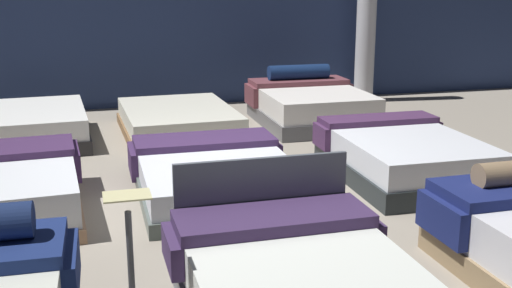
# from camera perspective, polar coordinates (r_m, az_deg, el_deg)

# --- Properties ---
(ground_plane) EXTENTS (18.00, 18.00, 0.02)m
(ground_plane) POSITION_cam_1_polar(r_m,az_deg,el_deg) (6.52, -3.39, -4.92)
(ground_plane) COLOR gray
(showroom_back_wall) EXTENTS (18.00, 0.06, 3.50)m
(showroom_back_wall) POSITION_cam_1_polar(r_m,az_deg,el_deg) (11.11, -9.06, 12.35)
(showroom_back_wall) COLOR navy
(showroom_back_wall) RESTS_ON ground_plane
(bed_3) EXTENTS (1.58, 2.02, 0.53)m
(bed_3) POSITION_cam_1_polar(r_m,az_deg,el_deg) (6.48, -22.09, -3.82)
(bed_3) COLOR #956F52
(bed_3) RESTS_ON ground_plane
(bed_4) EXTENTS (1.68, 2.07, 0.45)m
(bed_4) POSITION_cam_1_polar(r_m,az_deg,el_deg) (6.57, -3.73, -2.83)
(bed_4) COLOR #4D5852
(bed_4) RESTS_ON ground_plane
(bed_5) EXTENTS (1.53, 2.03, 0.56)m
(bed_5) POSITION_cam_1_polar(r_m,az_deg,el_deg) (7.24, 13.31, -1.13)
(bed_5) COLOR black
(bed_5) RESTS_ON ground_plane
(bed_6) EXTENTS (1.72, 2.06, 0.45)m
(bed_6) POSITION_cam_1_polar(r_m,az_deg,el_deg) (9.17, -20.09, 1.51)
(bed_6) COLOR black
(bed_6) RESTS_ON ground_plane
(bed_7) EXTENTS (1.64, 2.21, 0.38)m
(bed_7) POSITION_cam_1_polar(r_m,az_deg,el_deg) (9.19, -7.06, 2.11)
(bed_7) COLOR brown
(bed_7) RESTS_ON ground_plane
(bed_8) EXTENTS (1.67, 2.00, 0.84)m
(bed_8) POSITION_cam_1_polar(r_m,az_deg,el_deg) (9.76, 4.98, 3.52)
(bed_8) COLOR #545457
(bed_8) RESTS_ON ground_plane
(price_sign) EXTENTS (0.28, 0.24, 0.95)m
(price_sign) POSITION_cam_1_polar(r_m,az_deg,el_deg) (4.03, -11.17, -12.41)
(price_sign) COLOR #3F3F44
(price_sign) RESTS_ON ground_plane
(support_pillar) EXTENTS (0.35, 0.35, 3.50)m
(support_pillar) POSITION_cam_1_polar(r_m,az_deg,el_deg) (11.61, 10.03, 12.41)
(support_pillar) COLOR silver
(support_pillar) RESTS_ON ground_plane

